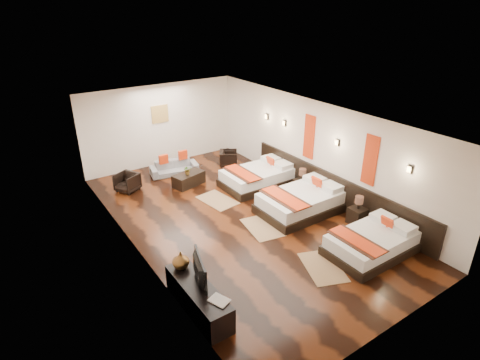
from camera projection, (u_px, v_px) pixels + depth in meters
floor at (237, 218)px, 10.57m from camera, size 5.50×9.50×0.01m
ceiling at (237, 117)px, 9.39m from camera, size 5.50×9.50×0.01m
back_wall at (161, 125)px, 13.54m from camera, size 5.50×0.01×2.80m
left_wall at (133, 199)px, 8.58m from camera, size 0.01×9.50×2.80m
right_wall at (316, 149)px, 11.38m from camera, size 0.01×9.50×2.80m
headboard_panel at (332, 189)px, 11.16m from camera, size 0.08×6.60×0.90m
bed_near at (372, 243)px, 9.04m from camera, size 2.07×1.30×0.79m
bed_mid at (302, 201)px, 10.81m from camera, size 2.34×1.47×0.89m
bed_far at (258, 177)px, 12.33m from camera, size 2.20×1.38×0.84m
nightstand_a at (357, 214)px, 10.23m from camera, size 0.40×0.40×0.79m
nightstand_b at (302, 185)px, 11.82m from camera, size 0.40×0.40×0.79m
jute_mat_near at (323, 267)px, 8.64m from camera, size 1.14×1.39×0.01m
jute_mat_mid at (262, 227)px, 10.13m from camera, size 0.95×1.31×0.01m
jute_mat_far at (217, 200)px, 11.50m from camera, size 0.90×1.29×0.01m
tv_console at (198, 298)px, 7.37m from camera, size 0.50×1.80×0.55m
tv at (196, 270)px, 7.27m from camera, size 0.37×0.90×0.52m
book at (215, 305)px, 6.78m from camera, size 0.37×0.42×0.03m
figurine at (181, 260)px, 7.68m from camera, size 0.35×0.35×0.35m
sofa at (174, 168)px, 13.15m from camera, size 1.65×0.91×0.46m
armchair_left at (127, 182)px, 11.96m from camera, size 0.83×0.82×0.57m
armchair_right at (229, 158)px, 13.77m from camera, size 0.84×0.83×0.56m
coffee_table at (189, 179)px, 12.37m from camera, size 1.09×0.74×0.40m
table_plant at (188, 170)px, 12.18m from camera, size 0.28×0.25×0.28m
orange_panel_a at (370, 160)px, 9.82m from camera, size 0.04×0.40×1.30m
orange_panel_b at (309, 137)px, 11.47m from camera, size 0.04×0.40×1.30m
sconce_near at (410, 169)px, 8.92m from camera, size 0.07×0.12×0.18m
sconce_mid at (337, 143)px, 10.57m from camera, size 0.07×0.12×0.18m
sconce_far at (284, 123)px, 12.22m from camera, size 0.07×0.12×0.18m
sconce_lounge at (267, 116)px, 12.89m from camera, size 0.07×0.12×0.18m
gold_artwork at (160, 114)px, 13.36m from camera, size 0.60×0.04×0.60m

